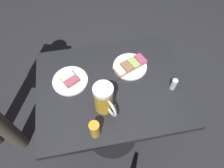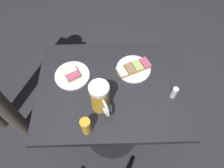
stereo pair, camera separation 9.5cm
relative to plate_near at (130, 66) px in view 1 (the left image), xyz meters
name	(u,v)px [view 1 (the left image)]	position (x,y,z in m)	size (l,w,h in m)	color
ground_plane	(112,133)	(-0.11, 0.13, -0.78)	(6.00, 6.00, 0.00)	#28282D
cafe_table	(112,100)	(-0.11, 0.13, -0.18)	(0.64, 0.83, 0.76)	black
plate_near	(130,66)	(0.00, 0.00, 0.00)	(0.20, 0.21, 0.03)	white
plate_far	(70,80)	(-0.04, 0.35, 0.00)	(0.20, 0.20, 0.03)	white
beer_mug	(104,99)	(-0.23, 0.19, 0.08)	(0.15, 0.10, 0.18)	gold
beer_glass_small	(95,130)	(-0.36, 0.26, 0.04)	(0.05, 0.05, 0.11)	gold
salt_shaker	(174,84)	(-0.19, -0.20, 0.03)	(0.03, 0.03, 0.07)	silver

